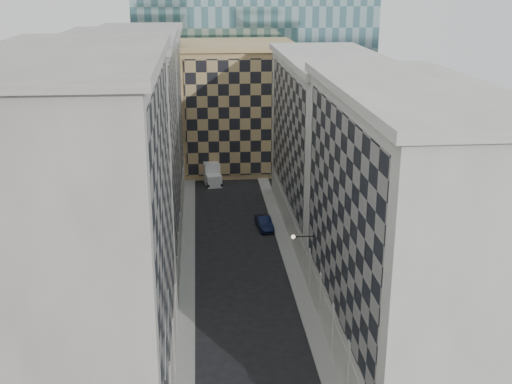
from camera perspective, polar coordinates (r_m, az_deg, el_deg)
sidewalk_west at (r=63.40m, az=-6.12°, el=-7.33°), size 1.50×100.00×0.15m
sidewalk_east at (r=64.01m, az=3.38°, el=-7.00°), size 1.50×100.00×0.15m
bldg_left_a at (r=41.86m, az=-14.73°, el=-4.23°), size 10.80×22.80×23.70m
bldg_left_b at (r=62.69m, az=-11.60°, el=3.08°), size 10.80×22.80×22.70m
bldg_left_c at (r=84.12m, az=-10.04°, el=6.70°), size 10.80×22.80×21.70m
bldg_right_a at (r=47.77m, az=12.96°, el=-3.16°), size 10.80×26.80×20.70m
bldg_right_b at (r=72.82m, az=6.56°, el=4.26°), size 10.80×28.80×19.70m
tan_block at (r=96.90m, az=-1.72°, el=7.67°), size 16.80×14.80×18.80m
flagpoles_left at (r=38.52m, az=-7.94°, el=-12.22°), size 0.10×6.33×2.33m
bracket_lamp at (r=55.98m, az=3.51°, el=-3.99°), size 1.98×0.36×0.36m
box_truck at (r=90.96m, az=-3.95°, el=1.60°), size 2.80×5.49×2.88m
dark_car at (r=74.17m, az=0.74°, el=-2.76°), size 1.99×4.49×1.43m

